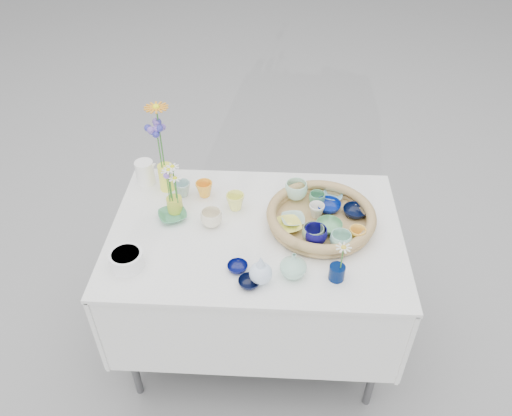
{
  "coord_description": "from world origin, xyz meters",
  "views": [
    {
      "loc": [
        0.08,
        -1.6,
        2.21
      ],
      "look_at": [
        0.0,
        0.02,
        0.87
      ],
      "focal_mm": 35.0,
      "sensor_mm": 36.0,
      "label": 1
    }
  ],
  "objects_px": {
    "display_table": "(256,337)",
    "wicker_tray": "(321,218)",
    "tall_vase_yellow": "(166,177)",
    "bud_vase_seafoam": "(293,265)"
  },
  "relations": [
    {
      "from": "wicker_tray",
      "to": "tall_vase_yellow",
      "type": "relative_size",
      "value": 3.59
    },
    {
      "from": "wicker_tray",
      "to": "bud_vase_seafoam",
      "type": "relative_size",
      "value": 4.32
    },
    {
      "from": "display_table",
      "to": "tall_vase_yellow",
      "type": "xyz_separation_m",
      "value": [
        -0.44,
        0.27,
        0.83
      ]
    },
    {
      "from": "tall_vase_yellow",
      "to": "wicker_tray",
      "type": "bearing_deg",
      "value": -17.19
    },
    {
      "from": "tall_vase_yellow",
      "to": "bud_vase_seafoam",
      "type": "bearing_deg",
      "value": -41.53
    },
    {
      "from": "display_table",
      "to": "tall_vase_yellow",
      "type": "height_order",
      "value": "tall_vase_yellow"
    },
    {
      "from": "wicker_tray",
      "to": "tall_vase_yellow",
      "type": "distance_m",
      "value": 0.75
    },
    {
      "from": "bud_vase_seafoam",
      "to": "tall_vase_yellow",
      "type": "distance_m",
      "value": 0.79
    },
    {
      "from": "display_table",
      "to": "bud_vase_seafoam",
      "type": "xyz_separation_m",
      "value": [
        0.16,
        -0.25,
        0.82
      ]
    },
    {
      "from": "display_table",
      "to": "wicker_tray",
      "type": "distance_m",
      "value": 0.85
    }
  ]
}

